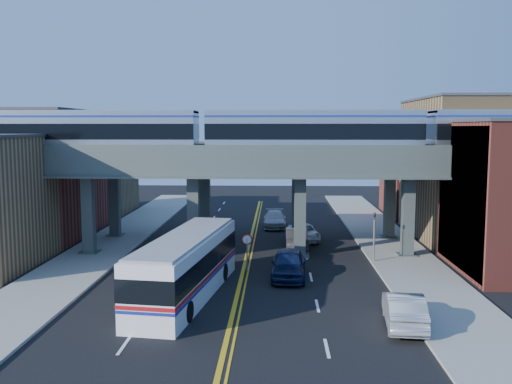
# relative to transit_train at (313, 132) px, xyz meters

# --- Properties ---
(ground) EXTENTS (120.00, 120.00, 0.00)m
(ground) POSITION_rel_transit_train_xyz_m (-4.91, -8.00, -9.32)
(ground) COLOR black
(ground) RESTS_ON ground
(sidewalk_west) EXTENTS (5.00, 70.00, 0.16)m
(sidewalk_west) POSITION_rel_transit_train_xyz_m (-16.41, 2.00, -9.24)
(sidewalk_west) COLOR gray
(sidewalk_west) RESTS_ON ground
(sidewalk_east) EXTENTS (5.00, 70.00, 0.16)m
(sidewalk_east) POSITION_rel_transit_train_xyz_m (6.59, 2.00, -9.24)
(sidewalk_east) COLOR gray
(sidewalk_east) RESTS_ON ground
(building_west_b) EXTENTS (8.00, 14.00, 11.00)m
(building_west_b) POSITION_rel_transit_train_xyz_m (-23.41, 8.00, -3.82)
(building_west_b) COLOR brown
(building_west_b) RESTS_ON ground
(building_west_c) EXTENTS (8.00, 10.00, 8.00)m
(building_west_c) POSITION_rel_transit_train_xyz_m (-23.41, 21.00, -5.32)
(building_west_c) COLOR olive
(building_west_c) RESTS_ON ground
(building_east_b) EXTENTS (8.00, 14.00, 12.00)m
(building_east_b) POSITION_rel_transit_train_xyz_m (13.59, 8.00, -3.32)
(building_east_b) COLOR olive
(building_east_b) RESTS_ON ground
(building_east_c) EXTENTS (8.00, 10.00, 9.00)m
(building_east_c) POSITION_rel_transit_train_xyz_m (13.59, 21.00, -4.82)
(building_east_c) COLOR brown
(building_east_c) RESTS_ON ground
(mural_panel) EXTENTS (0.10, 9.50, 9.50)m
(mural_panel) POSITION_rel_transit_train_xyz_m (9.64, -4.00, -4.57)
(mural_panel) COLOR teal
(mural_panel) RESTS_ON ground
(elevated_viaduct_near) EXTENTS (52.00, 3.60, 7.40)m
(elevated_viaduct_near) POSITION_rel_transit_train_xyz_m (-4.91, 0.00, -2.85)
(elevated_viaduct_near) COLOR #434E4A
(elevated_viaduct_near) RESTS_ON ground
(elevated_viaduct_far) EXTENTS (52.00, 3.60, 7.40)m
(elevated_viaduct_far) POSITION_rel_transit_train_xyz_m (-4.91, 7.00, -2.85)
(elevated_viaduct_far) COLOR #434E4A
(elevated_viaduct_far) RESTS_ON ground
(transit_train) EXTENTS (48.54, 3.04, 3.55)m
(transit_train) POSITION_rel_transit_train_xyz_m (0.00, 0.00, 0.00)
(transit_train) COLOR black
(transit_train) RESTS_ON elevated_viaduct_near
(stop_sign) EXTENTS (0.76, 0.09, 2.63)m
(stop_sign) POSITION_rel_transit_train_xyz_m (-4.61, -5.00, -7.56)
(stop_sign) COLOR slate
(stop_sign) RESTS_ON ground
(traffic_signal) EXTENTS (0.15, 0.18, 4.10)m
(traffic_signal) POSITION_rel_transit_train_xyz_m (4.29, -2.00, -7.02)
(traffic_signal) COLOR slate
(traffic_signal) RESTS_ON ground
(transit_bus) EXTENTS (4.66, 13.50, 3.41)m
(transit_bus) POSITION_rel_transit_train_xyz_m (-7.80, -10.53, -7.57)
(transit_bus) COLOR white
(transit_bus) RESTS_ON ground
(car_lane_a) EXTENTS (2.35, 5.41, 1.82)m
(car_lane_a) POSITION_rel_transit_train_xyz_m (-1.88, -6.27, -8.41)
(car_lane_a) COLOR #101A3C
(car_lane_a) RESTS_ON ground
(car_lane_b) EXTENTS (1.73, 4.85, 1.59)m
(car_lane_b) POSITION_rel_transit_train_xyz_m (-1.06, 2.60, -8.52)
(car_lane_b) COLOR #333235
(car_lane_b) RESTS_ON ground
(car_lane_c) EXTENTS (2.86, 5.19, 1.37)m
(car_lane_c) POSITION_rel_transit_train_xyz_m (-0.33, 6.07, -8.63)
(car_lane_c) COLOR silver
(car_lane_c) RESTS_ON ground
(car_lane_d) EXTENTS (2.18, 5.28, 1.53)m
(car_lane_d) POSITION_rel_transit_train_xyz_m (-2.85, 12.56, -8.56)
(car_lane_d) COLOR #B6B6BB
(car_lane_d) RESTS_ON ground
(car_parked_curb) EXTENTS (2.28, 5.23, 1.67)m
(car_parked_curb) POSITION_rel_transit_train_xyz_m (3.59, -14.98, -8.48)
(car_parked_curb) COLOR #A5A5A9
(car_parked_curb) RESTS_ON ground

